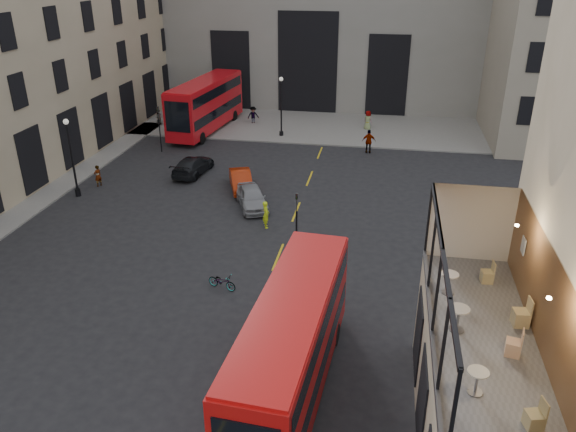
% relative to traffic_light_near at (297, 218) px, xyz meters
% --- Properties ---
extents(ground, '(140.00, 140.00, 0.00)m').
position_rel_traffic_light_near_xyz_m(ground, '(1.00, -12.00, -2.42)').
color(ground, black).
rests_on(ground, ground).
extents(host_frontage, '(3.00, 11.00, 4.50)m').
position_rel_traffic_light_near_xyz_m(host_frontage, '(7.50, -12.00, -0.17)').
color(host_frontage, '#BEAD8E').
rests_on(host_frontage, ground).
extents(cafe_floor, '(3.00, 10.00, 0.10)m').
position_rel_traffic_light_near_xyz_m(cafe_floor, '(7.50, -12.00, 2.12)').
color(cafe_floor, slate).
rests_on(cafe_floor, host_frontage).
extents(gateway, '(35.00, 10.60, 18.00)m').
position_rel_traffic_light_near_xyz_m(gateway, '(-4.00, 35.99, 6.96)').
color(gateway, gray).
rests_on(gateway, ground).
extents(pavement_far, '(40.00, 12.00, 0.12)m').
position_rel_traffic_light_near_xyz_m(pavement_far, '(-5.00, 26.00, -2.36)').
color(pavement_far, slate).
rests_on(pavement_far, ground).
extents(traffic_light_near, '(0.16, 0.20, 3.80)m').
position_rel_traffic_light_near_xyz_m(traffic_light_near, '(0.00, 0.00, 0.00)').
color(traffic_light_near, black).
rests_on(traffic_light_near, ground).
extents(traffic_light_far, '(0.16, 0.20, 3.80)m').
position_rel_traffic_light_near_xyz_m(traffic_light_far, '(-14.00, 16.00, 0.00)').
color(traffic_light_far, black).
rests_on(traffic_light_far, ground).
extents(street_lamp_a, '(0.36, 0.36, 5.33)m').
position_rel_traffic_light_near_xyz_m(street_lamp_a, '(-16.00, 6.00, -0.03)').
color(street_lamp_a, black).
rests_on(street_lamp_a, ground).
extents(street_lamp_b, '(0.36, 0.36, 5.33)m').
position_rel_traffic_light_near_xyz_m(street_lamp_b, '(-5.00, 22.00, -0.03)').
color(street_lamp_b, black).
rests_on(street_lamp_b, ground).
extents(bus_near, '(3.05, 10.52, 4.14)m').
position_rel_traffic_light_near_xyz_m(bus_near, '(1.50, -10.15, -0.10)').
color(bus_near, '#B50D0C').
rests_on(bus_near, ground).
extents(bus_far, '(3.84, 11.85, 4.64)m').
position_rel_traffic_light_near_xyz_m(bus_far, '(-12.16, 22.78, 0.18)').
color(bus_far, red).
rests_on(bus_far, ground).
extents(car_a, '(3.16, 4.40, 1.39)m').
position_rel_traffic_light_near_xyz_m(car_a, '(-3.93, 6.23, -1.73)').
color(car_a, gray).
rests_on(car_a, ground).
extents(car_b, '(2.68, 4.18, 1.30)m').
position_rel_traffic_light_near_xyz_m(car_b, '(-5.41, 9.13, -1.78)').
color(car_b, '#AB280A').
rests_on(car_b, ground).
extents(car_c, '(2.31, 4.72, 1.32)m').
position_rel_traffic_light_near_xyz_m(car_c, '(-9.69, 11.46, -1.76)').
color(car_c, black).
rests_on(car_c, ground).
extents(bicycle, '(1.63, 0.98, 0.81)m').
position_rel_traffic_light_near_xyz_m(bicycle, '(-3.08, -3.59, -2.02)').
color(bicycle, gray).
rests_on(bicycle, ground).
extents(cyclist, '(0.60, 0.71, 1.67)m').
position_rel_traffic_light_near_xyz_m(cyclist, '(-2.42, 3.51, -1.59)').
color(cyclist, '#D5F419').
rests_on(cyclist, ground).
extents(pedestrian_a, '(0.87, 0.73, 1.61)m').
position_rel_traffic_light_near_xyz_m(pedestrian_a, '(-17.13, 23.35, -1.62)').
color(pedestrian_a, gray).
rests_on(pedestrian_a, ground).
extents(pedestrian_b, '(1.30, 1.09, 1.74)m').
position_rel_traffic_light_near_xyz_m(pedestrian_b, '(-8.42, 25.51, -1.55)').
color(pedestrian_b, gray).
rests_on(pedestrian_b, ground).
extents(pedestrian_c, '(1.17, 0.53, 1.97)m').
position_rel_traffic_light_near_xyz_m(pedestrian_c, '(2.94, 18.71, -1.44)').
color(pedestrian_c, gray).
rests_on(pedestrian_c, ground).
extents(pedestrian_d, '(1.06, 0.99, 1.82)m').
position_rel_traffic_light_near_xyz_m(pedestrian_d, '(2.54, 25.53, -1.51)').
color(pedestrian_d, gray).
rests_on(pedestrian_d, ground).
extents(pedestrian_e, '(0.56, 0.66, 1.53)m').
position_rel_traffic_light_near_xyz_m(pedestrian_e, '(-15.47, 7.94, -1.66)').
color(pedestrian_e, gray).
rests_on(pedestrian_e, ground).
extents(cafe_table_near, '(0.55, 0.55, 0.69)m').
position_rel_traffic_light_near_xyz_m(cafe_table_near, '(6.97, -14.26, 2.63)').
color(cafe_table_near, beige).
rests_on(cafe_table_near, cafe_floor).
extents(cafe_table_mid, '(0.62, 0.62, 0.78)m').
position_rel_traffic_light_near_xyz_m(cafe_table_mid, '(6.74, -11.60, 2.69)').
color(cafe_table_mid, beige).
rests_on(cafe_table_mid, cafe_floor).
extents(cafe_table_far, '(0.58, 0.58, 0.73)m').
position_rel_traffic_light_near_xyz_m(cafe_table_far, '(6.65, -9.54, 2.66)').
color(cafe_table_far, beige).
rests_on(cafe_table_far, cafe_floor).
extents(cafe_chair_a, '(0.48, 0.48, 0.79)m').
position_rel_traffic_light_near_xyz_m(cafe_chair_a, '(8.19, -15.22, 2.42)').
color(cafe_chair_a, tan).
rests_on(cafe_chair_a, cafe_floor).
extents(cafe_chair_b, '(0.49, 0.49, 0.83)m').
position_rel_traffic_light_near_xyz_m(cafe_chair_b, '(8.19, -12.49, 2.43)').
color(cafe_chair_b, tan).
rests_on(cafe_chair_b, cafe_floor).
extents(cafe_chair_c, '(0.50, 0.50, 0.92)m').
position_rel_traffic_light_near_xyz_m(cafe_chair_c, '(8.67, -10.99, 2.46)').
color(cafe_chair_c, '#D5B77B').
rests_on(cafe_chair_c, cafe_floor).
extents(cafe_chair_d, '(0.42, 0.42, 0.78)m').
position_rel_traffic_light_near_xyz_m(cafe_chair_d, '(8.02, -8.59, 2.41)').
color(cafe_chair_d, tan).
rests_on(cafe_chair_d, cafe_floor).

